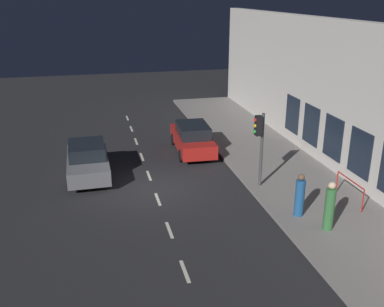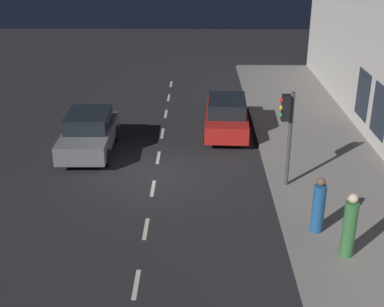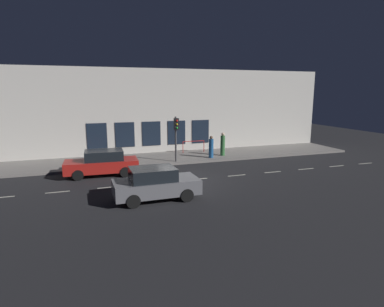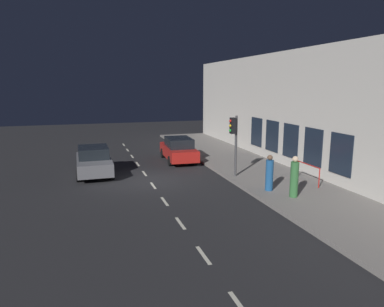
% 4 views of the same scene
% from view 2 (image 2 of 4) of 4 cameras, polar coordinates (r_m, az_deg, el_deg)
% --- Properties ---
extents(ground_plane, '(60.00, 60.00, 0.00)m').
position_cam_2_polar(ground_plane, '(18.59, -4.09, -2.45)').
color(ground_plane, '#232326').
extents(sidewalk, '(4.50, 32.00, 0.15)m').
position_cam_2_polar(sidewalk, '(19.10, 14.96, -2.26)').
color(sidewalk, gray).
rests_on(sidewalk, ground).
extents(lane_centre_line, '(0.12, 27.20, 0.01)m').
position_cam_2_polar(lane_centre_line, '(17.70, -4.33, -3.85)').
color(lane_centre_line, beige).
rests_on(lane_centre_line, ground).
extents(traffic_light, '(0.48, 0.32, 3.26)m').
position_cam_2_polar(traffic_light, '(16.96, 10.44, 3.52)').
color(traffic_light, '#424244').
rests_on(traffic_light, sidewalk).
extents(parked_car_0, '(2.02, 4.49, 1.58)m').
position_cam_2_polar(parked_car_0, '(22.27, 3.84, 4.21)').
color(parked_car_0, red).
rests_on(parked_car_0, ground).
extents(parked_car_1, '(1.97, 4.12, 1.58)m').
position_cam_2_polar(parked_car_1, '(20.66, -11.31, 2.24)').
color(parked_car_1, slate).
rests_on(parked_car_1, ground).
extents(pedestrian_0, '(0.40, 0.40, 1.83)m').
position_cam_2_polar(pedestrian_0, '(14.15, 16.97, -7.77)').
color(pedestrian_0, '#336B38').
rests_on(pedestrian_0, sidewalk).
extents(pedestrian_1, '(0.50, 0.50, 1.68)m').
position_cam_2_polar(pedestrian_1, '(15.06, 13.78, -5.72)').
color(pedestrian_1, '#1E5189').
rests_on(pedestrian_1, sidewalk).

